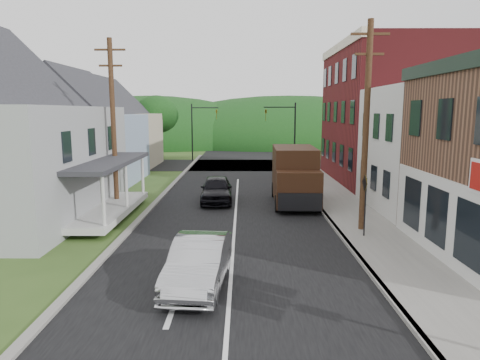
{
  "coord_description": "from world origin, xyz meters",
  "views": [
    {
      "loc": [
        0.38,
        -14.77,
        5.29
      ],
      "look_at": [
        0.25,
        4.25,
        2.2
      ],
      "focal_mm": 32.0,
      "sensor_mm": 36.0,
      "label": 1
    }
  ],
  "objects_px": {
    "silver_sedan": "(199,262)",
    "warning_sign": "(365,197)",
    "dark_sedan": "(217,189)",
    "delivery_van": "(295,176)"
  },
  "relations": [
    {
      "from": "dark_sedan",
      "to": "delivery_van",
      "type": "relative_size",
      "value": 0.76
    },
    {
      "from": "silver_sedan",
      "to": "delivery_van",
      "type": "xyz_separation_m",
      "value": [
        4.28,
        11.56,
        0.9
      ]
    },
    {
      "from": "dark_sedan",
      "to": "warning_sign",
      "type": "height_order",
      "value": "warning_sign"
    },
    {
      "from": "delivery_van",
      "to": "warning_sign",
      "type": "xyz_separation_m",
      "value": [
        2.07,
        -6.74,
        0.17
      ]
    },
    {
      "from": "warning_sign",
      "to": "dark_sedan",
      "type": "bearing_deg",
      "value": 132.38
    },
    {
      "from": "silver_sedan",
      "to": "delivery_van",
      "type": "height_order",
      "value": "delivery_van"
    },
    {
      "from": "silver_sedan",
      "to": "delivery_van",
      "type": "bearing_deg",
      "value": 74.06
    },
    {
      "from": "dark_sedan",
      "to": "silver_sedan",
      "type": "bearing_deg",
      "value": -91.08
    },
    {
      "from": "silver_sedan",
      "to": "warning_sign",
      "type": "bearing_deg",
      "value": 41.6
    },
    {
      "from": "warning_sign",
      "to": "silver_sedan",
      "type": "bearing_deg",
      "value": -142.41
    }
  ]
}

